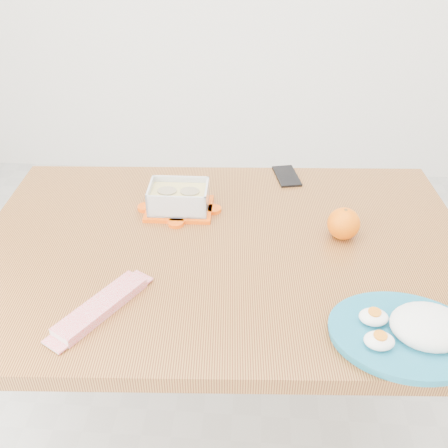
# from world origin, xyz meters

# --- Properties ---
(ground) EXTENTS (3.50, 3.50, 0.00)m
(ground) POSITION_xyz_m (0.00, 0.00, 0.00)
(ground) COLOR #B7B7B2
(ground) RESTS_ON ground
(dining_table) EXTENTS (1.25, 0.87, 0.75)m
(dining_table) POSITION_xyz_m (-0.12, -0.05, 0.65)
(dining_table) COLOR #A1692D
(dining_table) RESTS_ON ground
(food_container) EXTENTS (0.18, 0.14, 0.08)m
(food_container) POSITION_xyz_m (-0.25, 0.10, 0.79)
(food_container) COLOR #F45107
(food_container) RESTS_ON dining_table
(orange_fruit) EXTENTS (0.08, 0.08, 0.08)m
(orange_fruit) POSITION_xyz_m (0.17, -0.00, 0.79)
(orange_fruit) COLOR #FF5205
(orange_fruit) RESTS_ON dining_table
(rice_plate) EXTENTS (0.32, 0.32, 0.08)m
(rice_plate) POSITION_xyz_m (0.26, -0.34, 0.78)
(rice_plate) COLOR #196B89
(rice_plate) RESTS_ON dining_table
(candy_bar) EXTENTS (0.16, 0.21, 0.02)m
(candy_bar) POSITION_xyz_m (-0.36, -0.30, 0.76)
(candy_bar) COLOR red
(candy_bar) RESTS_ON dining_table
(smartphone) EXTENTS (0.09, 0.14, 0.01)m
(smartphone) POSITION_xyz_m (0.04, 0.30, 0.75)
(smartphone) COLOR black
(smartphone) RESTS_ON dining_table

